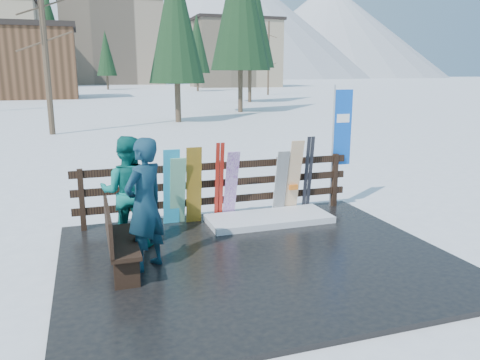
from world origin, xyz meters
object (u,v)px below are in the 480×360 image
object	(u,v)px
snowboard_0	(171,187)
snowboard_5	(294,177)
bench	(117,238)
snowboard_3	(231,185)
snowboard_2	(194,185)
person_back	(128,192)
snowboard_1	(178,191)
rental_flag	(340,132)
person_front	(145,204)
snowboard_4	(281,183)

from	to	relation	value
snowboard_0	snowboard_5	bearing A→B (deg)	-0.00
bench	snowboard_3	xyz separation A→B (m)	(2.31, 1.89, 0.18)
snowboard_2	person_back	distance (m)	1.54
snowboard_1	person_back	size ratio (longest dim) A/B	0.73
bench	snowboard_2	xyz separation A→B (m)	(1.57, 1.89, 0.23)
snowboard_1	snowboard_3	world-z (taller)	snowboard_3
snowboard_1	rental_flag	xyz separation A→B (m)	(3.58, 0.27, 0.95)
snowboard_1	bench	bearing A→B (deg)	-123.54
snowboard_0	person_back	distance (m)	1.20
bench	rental_flag	distance (m)	5.40
bench	person_front	world-z (taller)	person_front
snowboard_4	person_front	distance (m)	3.51
snowboard_4	snowboard_2	bearing A→B (deg)	180.00
snowboard_1	person_back	world-z (taller)	person_back
snowboard_5	snowboard_1	bearing A→B (deg)	180.00
snowboard_0	snowboard_5	size ratio (longest dim) A/B	0.96
snowboard_2	person_back	world-z (taller)	person_back
snowboard_3	rental_flag	world-z (taller)	rental_flag
rental_flag	bench	bearing A→B (deg)	-155.91
snowboard_2	rental_flag	size ratio (longest dim) A/B	0.58
person_front	snowboard_0	bearing A→B (deg)	-149.97
person_back	snowboard_4	bearing A→B (deg)	-150.68
snowboard_0	rental_flag	xyz separation A→B (m)	(3.70, 0.27, 0.86)
bench	person_back	bearing A→B (deg)	76.10
snowboard_0	rental_flag	distance (m)	3.81
snowboard_2	rental_flag	world-z (taller)	rental_flag
bench	rental_flag	xyz separation A→B (m)	(4.83, 2.16, 1.09)
person_front	snowboard_1	bearing A→B (deg)	-153.02
bench	snowboard_1	size ratio (longest dim) A/B	1.11
snowboard_1	snowboard_2	size ratio (longest dim) A/B	0.90
snowboard_0	person_front	bearing A→B (deg)	-110.91
snowboard_1	snowboard_5	xyz separation A→B (m)	(2.40, 0.00, 0.11)
snowboard_4	person_front	xyz separation A→B (m)	(-2.95, -1.88, 0.31)
bench	snowboard_0	size ratio (longest dim) A/B	1.00
rental_flag	person_front	xyz separation A→B (m)	(-4.41, -2.15, -0.63)
person_back	snowboard_5	bearing A→B (deg)	-151.88
bench	snowboard_4	distance (m)	3.86
snowboard_2	bench	bearing A→B (deg)	-129.66
rental_flag	person_back	bearing A→B (deg)	-166.67
snowboard_3	person_back	bearing A→B (deg)	-158.31
snowboard_2	person_front	world-z (taller)	person_front
snowboard_0	snowboard_4	bearing A→B (deg)	-0.00
bench	snowboard_5	distance (m)	4.12
snowboard_4	snowboard_5	distance (m)	0.31
person_front	person_back	bearing A→B (deg)	-120.94
bench	person_front	size ratio (longest dim) A/B	0.77
snowboard_1	person_front	distance (m)	2.08
snowboard_4	rental_flag	distance (m)	1.76
person_front	rental_flag	bearing A→B (deg)	166.88
snowboard_3	snowboard_4	world-z (taller)	snowboard_3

